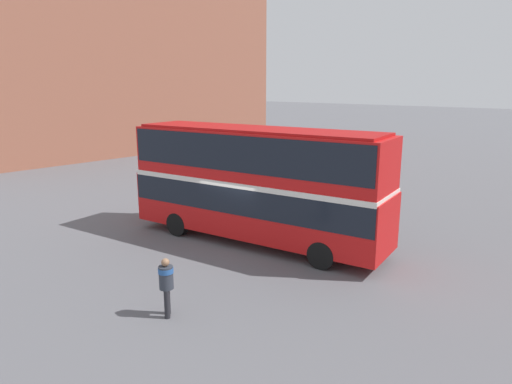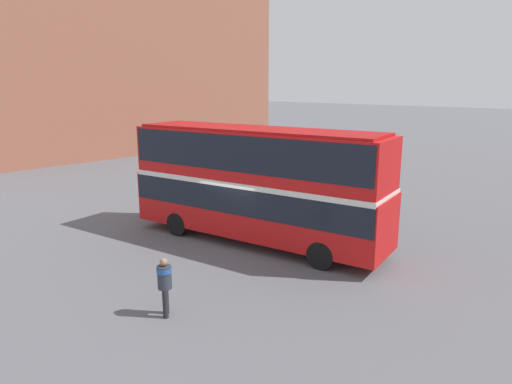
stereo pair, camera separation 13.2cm
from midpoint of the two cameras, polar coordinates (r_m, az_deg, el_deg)
The scene contains 5 objects.
ground_plane at distance 18.14m, azimuth -1.31°, elevation -6.33°, with size 240.00×240.00×0.00m, color #5B5B60.
building_row_left at distance 45.59m, azimuth -15.73°, elevation 16.26°, with size 8.41×30.65×17.68m.
double_decker_bus at distance 17.56m, azimuth 0.22°, elevation 1.74°, with size 10.73×4.26×4.50m.
pedestrian_foreground at distance 12.55m, azimuth -11.05°, elevation -10.84°, with size 0.57×0.57×1.64m.
parked_car_kerb_near at distance 30.59m, azimuth -1.77°, elevation 3.25°, with size 4.71×2.31×1.54m.
Camera 2 is at (12.03, -12.14, 6.08)m, focal length 32.00 mm.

